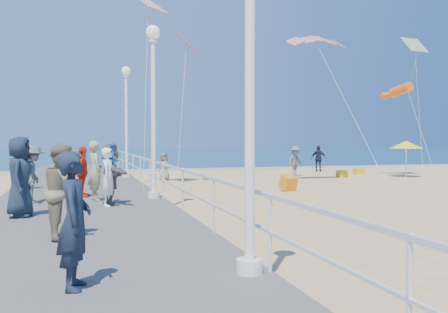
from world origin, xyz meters
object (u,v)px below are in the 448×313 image
object	(u,v)px
toddler_held	(114,159)
spectator_5	(111,174)
spectator_2	(33,174)
beach_walker_c	(165,167)
beach_umbrella	(406,145)
spectator_3	(82,172)
spectator_6	(95,171)
spectator_0	(74,220)
spectator_4	(20,177)
beach_walker_b	(319,158)
lamp_post_far	(126,109)
spectator_7	(25,168)
beach_chair_right	(359,171)
woman_holding_toddler	(109,177)
lamp_post_near	(250,32)
lamp_post_mid	(153,93)
beach_walker_a	(295,161)
spectator_1	(63,191)
box_kite	(288,184)
beach_chair_left	(342,174)

from	to	relation	value
toddler_held	spectator_5	distance (m)	0.46
spectator_2	beach_walker_c	distance (m)	12.66
beach_umbrella	spectator_2	bearing A→B (deg)	-153.71
spectator_3	spectator_6	bearing A→B (deg)	-147.10
spectator_0	beach_umbrella	world-z (taller)	beach_umbrella
spectator_4	beach_walker_b	size ratio (longest dim) A/B	1.06
lamp_post_far	spectator_7	size ratio (longest dim) A/B	3.36
spectator_0	beach_chair_right	distance (m)	27.26
spectator_6	beach_chair_right	distance (m)	20.58
spectator_0	toddler_held	bearing A→B (deg)	0.74
lamp_post_far	beach_walker_b	xyz separation A→B (m)	(13.65, 6.71, -2.76)
woman_holding_toddler	spectator_2	world-z (taller)	spectator_2
lamp_post_near	lamp_post_far	bearing A→B (deg)	90.00
lamp_post_mid	beach_walker_c	size ratio (longest dim) A/B	3.64
beach_walker_a	beach_walker_c	size ratio (longest dim) A/B	1.25
toddler_held	spectator_7	xyz separation A→B (m)	(-2.80, 5.46, -0.49)
spectator_6	beach_chair_right	world-z (taller)	spectator_6
lamp_post_mid	spectator_1	world-z (taller)	lamp_post_mid
spectator_4	spectator_7	world-z (taller)	spectator_4
beach_walker_b	box_kite	size ratio (longest dim) A/B	2.99
spectator_0	spectator_6	distance (m)	8.97
lamp_post_far	beach_umbrella	size ratio (longest dim) A/B	2.49
spectator_6	beach_chair_left	bearing A→B (deg)	-65.98
spectator_2	box_kite	size ratio (longest dim) A/B	2.76
spectator_5	spectator_1	bearing A→B (deg)	153.88
lamp_post_near	beach_walker_a	world-z (taller)	lamp_post_near
spectator_6	beach_umbrella	distance (m)	20.30
beach_walker_b	box_kite	world-z (taller)	beach_walker_b
spectator_6	box_kite	world-z (taller)	spectator_6
lamp_post_far	spectator_3	xyz separation A→B (m)	(-2.11, -8.05, -2.45)
lamp_post_near	spectator_7	size ratio (longest dim) A/B	3.36
spectator_1	box_kite	size ratio (longest dim) A/B	2.91
beach_walker_c	box_kite	world-z (taller)	beach_walker_c
toddler_held	beach_walker_b	size ratio (longest dim) A/B	0.48
beach_chair_left	spectator_3	bearing A→B (deg)	-146.74
spectator_3	spectator_7	size ratio (longest dim) A/B	1.02
lamp_post_far	spectator_6	size ratio (longest dim) A/B	2.99
lamp_post_near	box_kite	bearing A→B (deg)	64.31
lamp_post_far	spectator_1	world-z (taller)	lamp_post_far
woman_holding_toddler	box_kite	bearing A→B (deg)	-31.45
toddler_held	beach_walker_c	bearing A→B (deg)	6.68
spectator_0	beach_umbrella	distance (m)	26.15
lamp_post_near	spectator_0	world-z (taller)	lamp_post_near
lamp_post_mid	spectator_4	world-z (taller)	lamp_post_mid
spectator_1	beach_walker_c	bearing A→B (deg)	-20.38
woman_holding_toddler	lamp_post_mid	bearing A→B (deg)	-21.73
lamp_post_far	lamp_post_mid	bearing A→B (deg)	-90.00
spectator_1	beach_walker_b	world-z (taller)	spectator_1
lamp_post_far	woman_holding_toddler	bearing A→B (deg)	-97.83
lamp_post_mid	beach_walker_c	xyz separation A→B (m)	(2.20, 11.16, -2.93)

